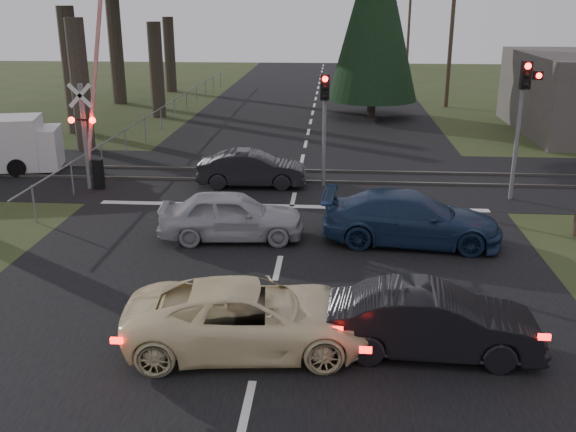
# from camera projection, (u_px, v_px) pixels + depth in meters

# --- Properties ---
(ground) EXTENTS (120.00, 120.00, 0.00)m
(ground) POSITION_uv_depth(u_px,v_px,m) (266.00, 324.00, 13.68)
(ground) COLOR #2C3A1A
(ground) RESTS_ON ground
(road) EXTENTS (14.00, 100.00, 0.01)m
(road) POSITION_uv_depth(u_px,v_px,m) (295.00, 191.00, 23.13)
(road) COLOR black
(road) RESTS_ON ground
(rail_corridor) EXTENTS (120.00, 8.00, 0.01)m
(rail_corridor) POSITION_uv_depth(u_px,v_px,m) (298.00, 177.00, 25.02)
(rail_corridor) COLOR black
(rail_corridor) RESTS_ON ground
(stop_line) EXTENTS (13.00, 0.35, 0.00)m
(stop_line) POSITION_uv_depth(u_px,v_px,m) (292.00, 206.00, 21.42)
(stop_line) COLOR silver
(stop_line) RESTS_ON ground
(rail_near) EXTENTS (120.00, 0.12, 0.10)m
(rail_near) POSITION_uv_depth(u_px,v_px,m) (297.00, 181.00, 24.25)
(rail_near) COLOR #59544C
(rail_near) RESTS_ON ground
(rail_far) EXTENTS (120.00, 0.12, 0.10)m
(rail_far) POSITION_uv_depth(u_px,v_px,m) (299.00, 171.00, 25.76)
(rail_far) COLOR #59544C
(rail_far) RESTS_ON ground
(crossing_signal) EXTENTS (1.62, 0.38, 6.96)m
(crossing_signal) POSITION_uv_depth(u_px,v_px,m) (91.00, 133.00, 22.78)
(crossing_signal) COLOR slate
(crossing_signal) RESTS_ON ground
(traffic_signal_right) EXTENTS (0.68, 0.48, 4.70)m
(traffic_signal_right) POSITION_uv_depth(u_px,v_px,m) (523.00, 104.00, 21.05)
(traffic_signal_right) COLOR slate
(traffic_signal_right) RESTS_ON ground
(traffic_signal_center) EXTENTS (0.32, 0.48, 4.10)m
(traffic_signal_center) POSITION_uv_depth(u_px,v_px,m) (325.00, 111.00, 22.80)
(traffic_signal_center) COLOR slate
(traffic_signal_center) RESTS_ON ground
(utility_pole_mid) EXTENTS (1.80, 0.26, 9.00)m
(utility_pole_mid) POSITION_uv_depth(u_px,v_px,m) (452.00, 31.00, 39.92)
(utility_pole_mid) COLOR #4C3D2D
(utility_pole_mid) RESTS_ON ground
(utility_pole_far) EXTENTS (1.80, 0.26, 9.00)m
(utility_pole_far) POSITION_uv_depth(u_px,v_px,m) (409.00, 19.00, 63.55)
(utility_pole_far) COLOR #4C3D2D
(utility_pole_far) RESTS_ON ground
(conifer_tree) EXTENTS (5.20, 5.20, 11.00)m
(conifer_tree) POSITION_uv_depth(u_px,v_px,m) (375.00, 11.00, 36.09)
(conifer_tree) COLOR #473D33
(conifer_tree) RESTS_ON ground
(fence_left) EXTENTS (0.10, 36.00, 1.20)m
(fence_left) POSITION_uv_depth(u_px,v_px,m) (169.00, 125.00, 35.48)
(fence_left) COLOR slate
(fence_left) RESTS_ON ground
(cream_coupe) EXTENTS (5.05, 2.72, 1.35)m
(cream_coupe) POSITION_uv_depth(u_px,v_px,m) (250.00, 317.00, 12.53)
(cream_coupe) COLOR beige
(cream_coupe) RESTS_ON ground
(dark_hatchback) EXTENTS (4.14, 1.58, 1.35)m
(dark_hatchback) POSITION_uv_depth(u_px,v_px,m) (433.00, 322.00, 12.35)
(dark_hatchback) COLOR black
(dark_hatchback) RESTS_ON ground
(silver_car) EXTENTS (4.25, 1.99, 1.41)m
(silver_car) POSITION_uv_depth(u_px,v_px,m) (232.00, 215.00, 18.33)
(silver_car) COLOR #A5A7AD
(silver_car) RESTS_ON ground
(blue_sedan) EXTENTS (5.15, 2.45, 1.45)m
(blue_sedan) POSITION_uv_depth(u_px,v_px,m) (411.00, 218.00, 18.02)
(blue_sedan) COLOR #182B4A
(blue_sedan) RESTS_ON ground
(dark_car_far) EXTENTS (3.99, 1.52, 1.30)m
(dark_car_far) POSITION_uv_depth(u_px,v_px,m) (252.00, 169.00, 23.58)
(dark_car_far) COLOR black
(dark_car_far) RESTS_ON ground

